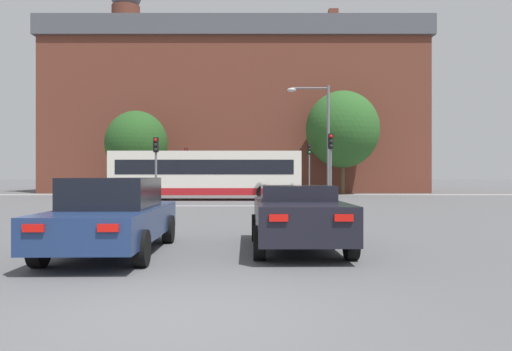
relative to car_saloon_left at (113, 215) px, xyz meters
name	(u,v)px	position (x,y,z in m)	size (l,w,h in m)	color
ground_plane	(178,316)	(1.99, -4.43, -0.76)	(400.00, 400.00, 0.00)	#545456
stop_line_strip	(239,206)	(1.99, 15.62, -0.76)	(7.33, 0.30, 0.01)	silver
far_pavement	(245,195)	(1.99, 30.52, -0.76)	(68.14, 2.50, 0.01)	gray
brick_civic_building	(235,112)	(0.81, 40.91, 7.25)	(35.46, 14.89, 21.60)	brown
car_saloon_left	(113,215)	(0.00, 0.00, 0.00)	(2.04, 4.98, 1.51)	navy
car_roadster_right	(297,216)	(3.73, 0.56, -0.06)	(1.98, 4.36, 1.34)	black
bus_crossing_lead	(206,174)	(-0.33, 21.88, 0.89)	(11.95, 2.77, 3.08)	silver
traffic_light_near_left	(155,159)	(-2.55, 16.90, 1.70)	(0.26, 0.31, 3.61)	slate
traffic_light_far_left	(185,163)	(-2.74, 29.78, 1.79)	(0.26, 0.31, 3.76)	slate
traffic_light_near_right	(330,157)	(6.77, 16.23, 1.79)	(0.26, 0.31, 3.76)	slate
traffic_light_far_right	(309,161)	(7.08, 29.64, 1.98)	(0.26, 0.31, 4.07)	slate
street_lamp_junction	(320,130)	(6.51, 18.35, 3.39)	(2.42, 0.36, 6.68)	slate
pedestrian_waiting	(245,183)	(1.99, 29.71, 0.19)	(0.42, 0.45, 1.63)	brown
tree_by_building	(136,143)	(-6.74, 29.94, 3.37)	(4.96, 4.96, 6.75)	#4C3823
tree_kerbside	(342,129)	(9.99, 31.19, 4.61)	(6.05, 6.05, 8.55)	#4C3823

